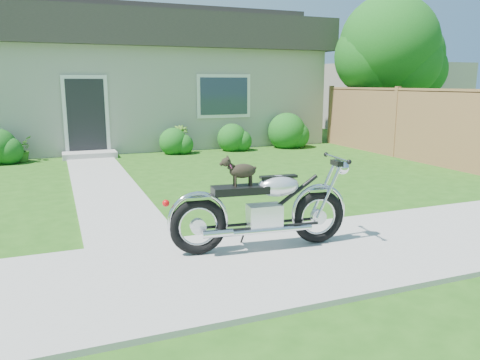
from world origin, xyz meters
name	(u,v)px	position (x,y,z in m)	size (l,w,h in m)	color
ground	(283,259)	(0.00, 0.00, 0.00)	(80.00, 80.00, 0.00)	#235114
sidewalk	(283,258)	(0.00, 0.00, 0.02)	(24.00, 2.20, 0.04)	#9E9B93
walkway	(103,183)	(-1.50, 5.00, 0.01)	(1.20, 8.00, 0.03)	#9E9B93
house	(124,78)	(0.00, 11.99, 2.16)	(12.60, 7.03, 4.50)	#AFAA9E
fence	(396,122)	(6.30, 5.75, 0.94)	(0.12, 6.62, 1.90)	#A27048
tree_near	(393,49)	(7.73, 7.80, 3.02)	(3.07, 3.07, 4.71)	#3D2B1C
tree_far	(407,60)	(9.43, 9.12, 2.77)	(2.84, 2.82, 4.32)	#3D2B1C
shrub_row	(149,140)	(0.10, 8.50, 0.43)	(11.01, 1.18, 1.18)	#175516
potted_plant_left	(21,149)	(-3.17, 8.55, 0.32)	(0.58, 0.50, 0.65)	#265E18
potted_plant_right	(180,139)	(1.01, 8.55, 0.40)	(0.45, 0.45, 0.80)	#3C6E1E
motorcycle_with_dog	(264,208)	(-0.08, 0.33, 0.54)	(2.22, 0.60, 1.12)	black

